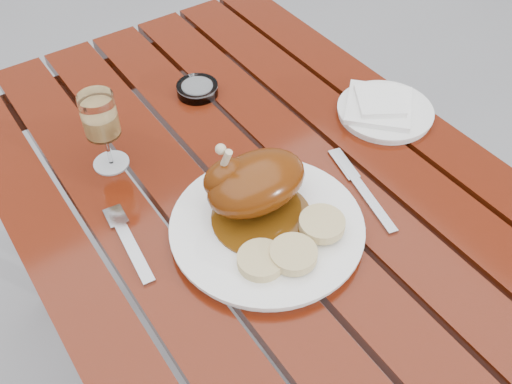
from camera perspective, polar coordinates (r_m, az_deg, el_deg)
ground at (r=1.63m, az=0.12°, el=-17.84°), size 60.00×60.00×0.00m
table at (r=1.30m, az=0.15°, el=-10.70°), size 0.80×1.20×0.75m
dinner_plate at (r=0.92m, az=1.10°, el=-3.60°), size 0.37×0.37×0.02m
roast_duck at (r=0.91m, az=-0.35°, el=0.83°), size 0.18×0.17×0.12m
bread_dumplings at (r=0.87m, az=3.68°, el=-5.37°), size 0.19×0.09×0.02m
wine_glass at (r=1.02m, az=-15.00°, el=5.82°), size 0.07×0.07×0.15m
side_plate at (r=1.17m, az=12.77°, el=7.85°), size 0.23×0.23×0.02m
napkin at (r=1.16m, az=12.18°, el=8.46°), size 0.18×0.18×0.01m
ashtray at (r=1.20m, az=-5.88°, el=10.20°), size 0.11×0.11×0.02m
fork at (r=0.93m, az=-12.39°, el=-5.33°), size 0.03×0.16×0.01m
knife at (r=1.00m, az=10.96°, el=-0.28°), size 0.06×0.18×0.01m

